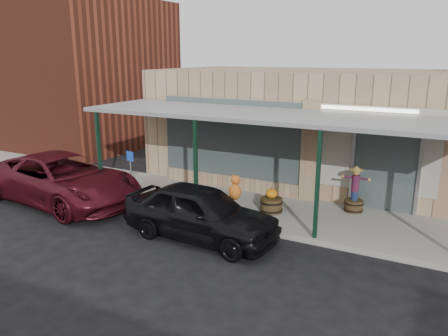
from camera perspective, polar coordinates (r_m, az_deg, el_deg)
The scene contains 10 objects.
ground at distance 10.62m, azimuth -1.28°, elevation -12.10°, with size 120.00×120.00×0.00m, color black.
sidewalk at distance 13.59m, azimuth 6.15°, elevation -5.69°, with size 40.00×3.20×0.15m, color gray.
storefront at distance 17.29m, azimuth 12.00°, elevation 5.40°, with size 12.00×6.25×4.20m.
awning at distance 12.83m, azimuth 6.44°, elevation 6.64°, with size 12.00×3.00×3.04m.
block_buildings_near at distance 17.70m, azimuth 19.60°, elevation 10.55°, with size 61.00×8.00×8.00m.
barrel_scarecrow at distance 13.74m, azimuth 16.66°, elevation -3.55°, with size 0.85×0.67×1.42m.
barrel_pumpkin at distance 13.27m, azimuth 6.20°, elevation -4.59°, with size 0.86×0.86×0.78m.
handicap_sign at distance 14.66m, azimuth -12.11°, elevation 0.01°, with size 0.32×0.09×1.56m.
parked_sedan at distance 11.60m, azimuth -3.06°, elevation -5.78°, with size 4.38×2.00×1.64m.
car_maroon at distance 15.30m, azimuth -20.38°, elevation -1.36°, with size 2.66×5.76×1.60m, color #4C0F19.
Camera 1 is at (4.63, -8.27, 4.78)m, focal length 35.00 mm.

